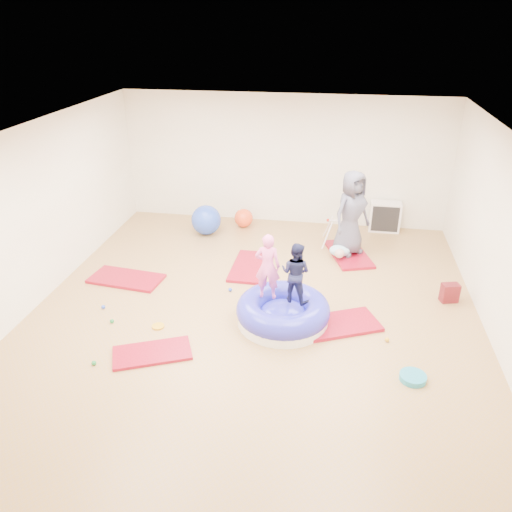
# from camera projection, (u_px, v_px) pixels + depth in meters

# --- Properties ---
(room) EXTENTS (7.01, 8.01, 2.81)m
(room) POSITION_uv_depth(u_px,v_px,m) (253.00, 234.00, 7.20)
(room) COLOR #AA7E42
(room) RESTS_ON ground
(gym_mat_front_left) EXTENTS (1.19, 0.92, 0.04)m
(gym_mat_front_left) POSITION_uv_depth(u_px,v_px,m) (152.00, 353.00, 6.93)
(gym_mat_front_left) COLOR maroon
(gym_mat_front_left) RESTS_ON ground
(gym_mat_mid_left) EXTENTS (1.33, 0.78, 0.05)m
(gym_mat_mid_left) POSITION_uv_depth(u_px,v_px,m) (126.00, 279.00, 8.84)
(gym_mat_mid_left) COLOR maroon
(gym_mat_mid_left) RESTS_ON ground
(gym_mat_center_back) EXTENTS (0.64, 1.26, 0.05)m
(gym_mat_center_back) POSITION_uv_depth(u_px,v_px,m) (250.00, 267.00, 9.26)
(gym_mat_center_back) COLOR maroon
(gym_mat_center_back) RESTS_ON ground
(gym_mat_right) EXTENTS (1.45, 1.12, 0.05)m
(gym_mat_right) POSITION_uv_depth(u_px,v_px,m) (336.00, 325.00, 7.54)
(gym_mat_right) COLOR maroon
(gym_mat_right) RESTS_ON ground
(gym_mat_rear_right) EXTENTS (1.01, 1.43, 0.05)m
(gym_mat_rear_right) POSITION_uv_depth(u_px,v_px,m) (349.00, 254.00, 9.74)
(gym_mat_rear_right) COLOR maroon
(gym_mat_rear_right) RESTS_ON ground
(inflatable_cushion) EXTENTS (1.43, 1.43, 0.45)m
(inflatable_cushion) POSITION_uv_depth(u_px,v_px,m) (283.00, 312.00, 7.58)
(inflatable_cushion) COLOR white
(inflatable_cushion) RESTS_ON ground
(child_pink) EXTENTS (0.38, 0.25, 1.04)m
(child_pink) POSITION_uv_depth(u_px,v_px,m) (268.00, 263.00, 7.38)
(child_pink) COLOR pink
(child_pink) RESTS_ON inflatable_cushion
(child_navy) EXTENTS (0.55, 0.49, 0.94)m
(child_navy) POSITION_uv_depth(u_px,v_px,m) (296.00, 270.00, 7.31)
(child_navy) COLOR #181A3B
(child_navy) RESTS_ON inflatable_cushion
(adult_caregiver) EXTENTS (0.94, 0.93, 1.64)m
(adult_caregiver) POSITION_uv_depth(u_px,v_px,m) (351.00, 213.00, 9.40)
(adult_caregiver) COLOR #4E4D5F
(adult_caregiver) RESTS_ON gym_mat_rear_right
(infant) EXTENTS (0.39, 0.40, 0.23)m
(infant) POSITION_uv_depth(u_px,v_px,m) (340.00, 251.00, 9.51)
(infant) COLOR #9ECEE4
(infant) RESTS_ON gym_mat_rear_right
(ball_pit_balls) EXTENTS (4.50, 3.26, 0.07)m
(ball_pit_balls) POSITION_uv_depth(u_px,v_px,m) (201.00, 311.00, 7.88)
(ball_pit_balls) COLOR blue
(ball_pit_balls) RESTS_ON ground
(exercise_ball_blue) EXTENTS (0.63, 0.63, 0.63)m
(exercise_ball_blue) POSITION_uv_depth(u_px,v_px,m) (206.00, 220.00, 10.56)
(exercise_ball_blue) COLOR blue
(exercise_ball_blue) RESTS_ON ground
(exercise_ball_orange) EXTENTS (0.41, 0.41, 0.41)m
(exercise_ball_orange) POSITION_uv_depth(u_px,v_px,m) (244.00, 218.00, 10.95)
(exercise_ball_orange) COLOR #FF4C22
(exercise_ball_orange) RESTS_ON ground
(infant_play_gym) EXTENTS (0.70, 0.66, 0.54)m
(infant_play_gym) POSITION_uv_depth(u_px,v_px,m) (340.00, 228.00, 10.03)
(infant_play_gym) COLOR white
(infant_play_gym) RESTS_ON ground
(cube_shelf) EXTENTS (0.65, 0.32, 0.65)m
(cube_shelf) POSITION_uv_depth(u_px,v_px,m) (385.00, 217.00, 10.70)
(cube_shelf) COLOR white
(cube_shelf) RESTS_ON ground
(balance_disc) EXTENTS (0.35, 0.35, 0.08)m
(balance_disc) POSITION_uv_depth(u_px,v_px,m) (413.00, 377.00, 6.44)
(balance_disc) COLOR teal
(balance_disc) RESTS_ON ground
(backpack) EXTENTS (0.31, 0.24, 0.32)m
(backpack) POSITION_uv_depth(u_px,v_px,m) (450.00, 293.00, 8.14)
(backpack) COLOR red
(backpack) RESTS_ON ground
(yellow_toy) EXTENTS (0.19, 0.19, 0.03)m
(yellow_toy) POSITION_uv_depth(u_px,v_px,m) (158.00, 326.00, 7.53)
(yellow_toy) COLOR gold
(yellow_toy) RESTS_ON ground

